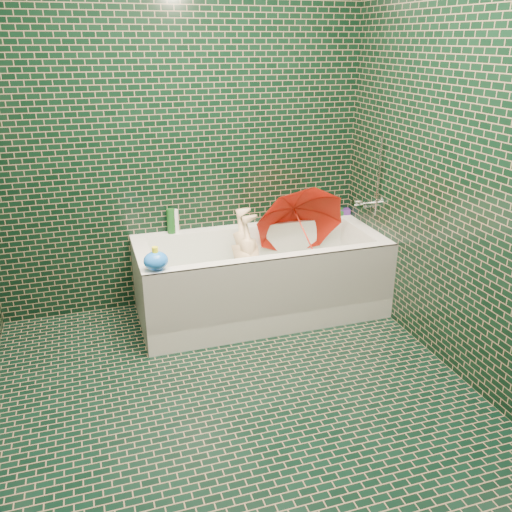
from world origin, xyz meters
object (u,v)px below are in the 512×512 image
object	(u,v)px
bathtub	(261,285)
bath_toy	(156,260)
umbrella	(305,232)
child	(251,275)
rubber_duck	(311,213)

from	to	relation	value
bathtub	bath_toy	size ratio (longest dim) A/B	9.65
umbrella	bathtub	bearing A→B (deg)	-160.01
bathtub	child	size ratio (longest dim) A/B	1.88
umbrella	rubber_duck	xyz separation A→B (m)	(0.17, 0.27, 0.05)
umbrella	rubber_duck	size ratio (longest dim) A/B	5.29
child	umbrella	bearing A→B (deg)	107.01
bathtub	child	distance (m)	0.13
child	bath_toy	size ratio (longest dim) A/B	5.14
bathtub	rubber_duck	size ratio (longest dim) A/B	14.16
rubber_duck	bath_toy	size ratio (longest dim) A/B	0.68
child	rubber_duck	world-z (taller)	rubber_duck
child	rubber_duck	distance (m)	0.75
rubber_duck	bath_toy	bearing A→B (deg)	-137.99
bathtub	bath_toy	bearing A→B (deg)	-158.91
child	rubber_duck	size ratio (longest dim) A/B	7.55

